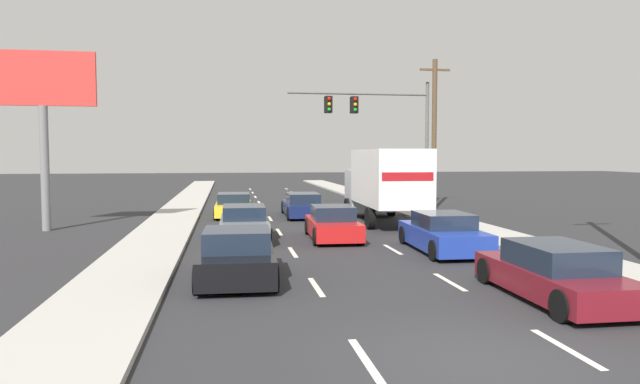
# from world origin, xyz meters

# --- Properties ---
(ground_plane) EXTENTS (140.00, 140.00, 0.00)m
(ground_plane) POSITION_xyz_m (0.00, 25.00, 0.00)
(ground_plane) COLOR #2B2B2D
(sidewalk_right) EXTENTS (2.34, 80.00, 0.14)m
(sidewalk_right) POSITION_xyz_m (6.42, 20.00, 0.07)
(sidewalk_right) COLOR #B2AFA8
(sidewalk_right) RESTS_ON ground_plane
(sidewalk_left) EXTENTS (2.34, 80.00, 0.14)m
(sidewalk_left) POSITION_xyz_m (-6.42, 20.00, 0.07)
(sidewalk_left) COLOR #B2AFA8
(sidewalk_left) RESTS_ON ground_plane
(lane_markings) EXTENTS (3.54, 52.00, 0.01)m
(lane_markings) POSITION_xyz_m (0.00, 20.36, 0.00)
(lane_markings) COLOR silver
(lane_markings) RESTS_ON ground_plane
(car_yellow) EXTENTS (2.01, 4.19, 1.22)m
(car_yellow) POSITION_xyz_m (-3.48, 21.64, 0.56)
(car_yellow) COLOR yellow
(car_yellow) RESTS_ON ground_plane
(car_gray) EXTENTS (1.90, 4.48, 1.31)m
(car_gray) POSITION_xyz_m (-3.19, 13.40, 0.60)
(car_gray) COLOR slate
(car_gray) RESTS_ON ground_plane
(car_black) EXTENTS (2.07, 4.14, 1.33)m
(car_black) POSITION_xyz_m (-3.57, 6.47, 0.60)
(car_black) COLOR black
(car_black) RESTS_ON ground_plane
(car_navy) EXTENTS (1.96, 4.70, 1.24)m
(car_navy) POSITION_xyz_m (0.03, 21.06, 0.57)
(car_navy) COLOR #141E4C
(car_navy) RESTS_ON ground_plane
(car_red) EXTENTS (1.95, 4.07, 1.27)m
(car_red) POSITION_xyz_m (0.13, 12.98, 0.58)
(car_red) COLOR red
(car_red) RESTS_ON ground_plane
(box_truck) EXTENTS (2.73, 7.89, 3.44)m
(box_truck) POSITION_xyz_m (3.44, 17.63, 1.97)
(box_truck) COLOR white
(box_truck) RESTS_ON ground_plane
(car_blue) EXTENTS (2.04, 4.50, 1.28)m
(car_blue) POSITION_xyz_m (3.25, 9.76, 0.59)
(car_blue) COLOR #1E389E
(car_blue) RESTS_ON ground_plane
(car_maroon) EXTENTS (1.90, 4.47, 1.25)m
(car_maroon) POSITION_xyz_m (3.31, 3.34, 0.58)
(car_maroon) COLOR maroon
(car_maroon) RESTS_ON ground_plane
(traffic_signal_mast) EXTENTS (8.39, 0.69, 7.48)m
(traffic_signal_mast) POSITION_xyz_m (4.57, 24.34, 5.44)
(traffic_signal_mast) COLOR #595B56
(traffic_signal_mast) RESTS_ON ground_plane
(utility_pole_mid) EXTENTS (1.80, 0.28, 8.70)m
(utility_pole_mid) POSITION_xyz_m (8.09, 23.63, 4.48)
(utility_pole_mid) COLOR brown
(utility_pole_mid) RESTS_ON ground_plane
(roadside_billboard) EXTENTS (4.27, 0.36, 7.50)m
(roadside_billboard) POSITION_xyz_m (-11.34, 17.34, 5.40)
(roadside_billboard) COLOR slate
(roadside_billboard) RESTS_ON ground_plane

